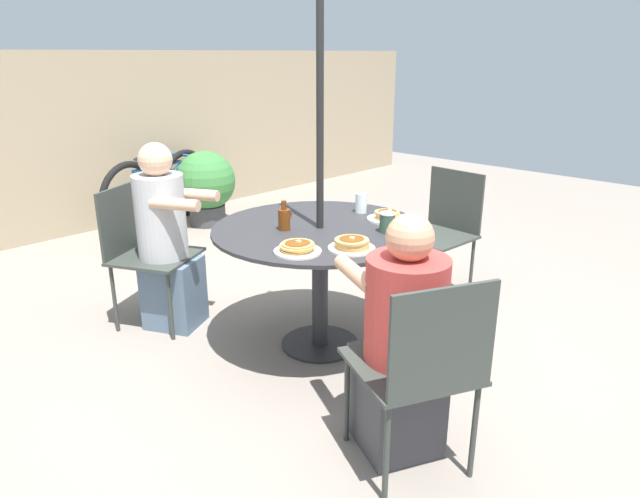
% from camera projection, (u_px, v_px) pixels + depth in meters
% --- Properties ---
extents(ground_plane, '(12.00, 12.00, 0.00)m').
position_uv_depth(ground_plane, '(320.00, 344.00, 3.44)').
color(ground_plane, gray).
extents(back_fence, '(10.00, 0.06, 1.69)m').
position_uv_depth(back_fence, '(68.00, 146.00, 5.30)').
color(back_fence, tan).
rests_on(back_fence, ground).
extents(patio_table, '(1.22, 1.22, 0.74)m').
position_uv_depth(patio_table, '(320.00, 249.00, 3.24)').
color(patio_table, '#28282B').
rests_on(patio_table, ground).
extents(umbrella_pole, '(0.04, 0.04, 2.43)m').
position_uv_depth(umbrella_pole, '(320.00, 142.00, 3.05)').
color(umbrella_pole, black).
rests_on(umbrella_pole, ground).
extents(patio_chair_north, '(0.62, 0.62, 0.89)m').
position_uv_depth(patio_chair_north, '(142.00, 246.00, 3.59)').
color(patio_chair_north, '#333833').
rests_on(patio_chair_north, ground).
extents(diner_north, '(0.47, 0.54, 1.17)m').
position_uv_depth(diner_north, '(166.00, 244.00, 3.53)').
color(diner_north, slate).
rests_on(diner_north, ground).
extents(patio_chair_east, '(0.62, 0.62, 0.89)m').
position_uv_depth(patio_chair_east, '(422.00, 363.00, 2.24)').
color(patio_chair_east, '#333833').
rests_on(patio_chair_east, ground).
extents(diner_east, '(0.52, 0.59, 1.08)m').
position_uv_depth(diner_east, '(401.00, 347.00, 2.40)').
color(diner_east, '#3D3D42').
rests_on(diner_east, ground).
extents(patio_chair_south, '(0.49, 0.49, 0.89)m').
position_uv_depth(patio_chair_south, '(443.00, 225.00, 4.02)').
color(patio_chair_south, '#333833').
rests_on(patio_chair_south, ground).
extents(pancake_plate_a, '(0.24, 0.24, 0.06)m').
position_uv_depth(pancake_plate_a, '(387.00, 216.00, 3.34)').
color(pancake_plate_a, silver).
rests_on(pancake_plate_a, patio_table).
extents(pancake_plate_b, '(0.24, 0.24, 0.06)m').
position_uv_depth(pancake_plate_b, '(297.00, 248.00, 2.80)').
color(pancake_plate_b, silver).
rests_on(pancake_plate_b, patio_table).
extents(pancake_plate_c, '(0.24, 0.24, 0.07)m').
position_uv_depth(pancake_plate_c, '(352.00, 245.00, 2.84)').
color(pancake_plate_c, silver).
rests_on(pancake_plate_c, patio_table).
extents(syrup_bottle, '(0.09, 0.07, 0.17)m').
position_uv_depth(syrup_bottle, '(284.00, 219.00, 3.14)').
color(syrup_bottle, '#602D0F').
rests_on(syrup_bottle, patio_table).
extents(coffee_cup, '(0.09, 0.09, 0.11)m').
position_uv_depth(coffee_cup, '(387.00, 222.00, 3.10)').
color(coffee_cup, '#33513D').
rests_on(coffee_cup, patio_table).
extents(drinking_glass_a, '(0.07, 0.07, 0.12)m').
position_uv_depth(drinking_glass_a, '(361.00, 203.00, 3.49)').
color(drinking_glass_a, silver).
rests_on(drinking_glass_a, patio_table).
extents(bicycle, '(1.45, 0.51, 0.73)m').
position_uv_depth(bicycle, '(160.00, 189.00, 5.75)').
color(bicycle, black).
rests_on(bicycle, ground).
extents(potted_shrub, '(0.60, 0.60, 0.75)m').
position_uv_depth(potted_shrub, '(206.00, 184.00, 5.72)').
color(potted_shrub, '#3D3D3F').
rests_on(potted_shrub, ground).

